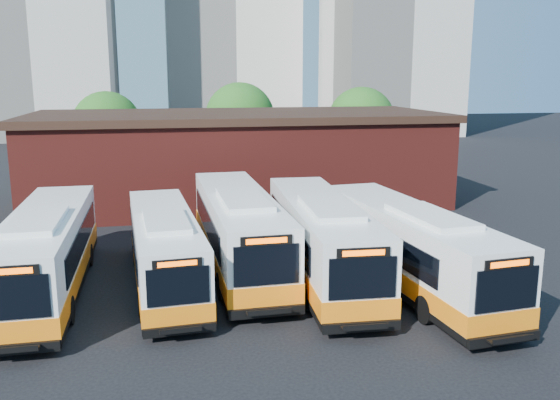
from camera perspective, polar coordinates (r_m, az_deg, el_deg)
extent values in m
plane|color=black|center=(24.37, 2.02, -9.66)|extent=(220.00, 220.00, 0.00)
cube|color=white|center=(26.49, -21.52, -4.44)|extent=(2.86, 12.73, 3.01)
cube|color=orange|center=(26.73, -21.38, -6.24)|extent=(2.91, 12.78, 0.74)
cube|color=black|center=(26.89, -21.29, -7.31)|extent=(2.90, 12.77, 0.26)
cube|color=black|center=(20.44, -24.46, -8.58)|extent=(2.29, 0.09, 1.43)
cube|color=black|center=(20.16, -24.68, -6.25)|extent=(1.80, 0.09, 0.34)
cube|color=#FF5905|center=(20.12, -24.71, -6.28)|extent=(1.43, 0.04, 0.19)
cube|color=black|center=(21.01, -24.10, -12.98)|extent=(2.70, 0.18, 0.34)
cube|color=black|center=(20.75, -24.26, -12.99)|extent=(1.54, 0.42, 0.06)
cube|color=black|center=(20.55, -24.39, -13.02)|extent=(1.53, 0.06, 0.19)
cube|color=black|center=(27.08, -24.29, -3.68)|extent=(0.18, 9.90, 1.11)
cube|color=black|center=(26.61, -18.50, -3.50)|extent=(0.18, 9.90, 1.11)
cube|color=white|center=(24.58, -22.39, -1.85)|extent=(1.89, 4.47, 0.23)
cylinder|color=black|center=(23.34, -19.70, -9.97)|extent=(0.35, 1.06, 1.06)
cylinder|color=black|center=(30.27, -22.59, -5.20)|extent=(0.35, 1.06, 1.06)
cylinder|color=black|center=(29.90, -17.97, -5.06)|extent=(0.35, 1.06, 1.06)
cube|color=white|center=(26.07, -11.07, -4.41)|extent=(3.33, 11.84, 2.78)
cube|color=orange|center=(26.30, -11.00, -6.09)|extent=(3.38, 11.89, 0.68)
cube|color=black|center=(26.45, -10.95, -7.10)|extent=(3.37, 11.88, 0.24)
cube|color=black|center=(20.41, -9.78, -8.19)|extent=(2.11, 0.21, 1.31)
cube|color=black|center=(20.14, -9.86, -6.04)|extent=(1.66, 0.18, 0.31)
cube|color=#FF5905|center=(20.11, -9.85, -6.07)|extent=(1.31, 0.12, 0.18)
cube|color=black|center=(20.94, -9.61, -12.26)|extent=(2.49, 0.32, 0.31)
cube|color=black|center=(20.69, -9.56, -12.26)|extent=(1.44, 0.47, 0.06)
cube|color=black|center=(20.51, -9.51, -12.28)|extent=(1.41, 0.14, 0.18)
cube|color=black|center=(26.32, -13.91, -3.78)|extent=(0.71, 9.09, 1.02)
cube|color=black|center=(26.48, -8.42, -3.46)|extent=(0.71, 9.09, 1.02)
cube|color=white|center=(24.28, -10.93, -1.99)|extent=(1.98, 4.20, 0.21)
cylinder|color=black|center=(23.28, -13.09, -9.74)|extent=(0.38, 0.99, 0.97)
cylinder|color=black|center=(23.44, -7.52, -9.37)|extent=(0.38, 0.99, 0.97)
cylinder|color=black|center=(29.36, -13.65, -5.21)|extent=(0.38, 0.99, 0.97)
cylinder|color=black|center=(29.49, -9.26, -4.95)|extent=(0.38, 0.99, 0.97)
cube|color=white|center=(27.80, -4.01, -2.68)|extent=(3.15, 13.36, 3.16)
cube|color=orange|center=(28.05, -3.98, -4.49)|extent=(3.21, 13.42, 0.78)
cube|color=black|center=(28.21, -3.97, -5.57)|extent=(3.19, 13.40, 0.28)
cube|color=black|center=(21.40, -1.31, -6.29)|extent=(2.40, 0.13, 1.50)
cube|color=black|center=(21.12, -1.31, -3.93)|extent=(1.88, 0.11, 0.35)
cube|color=#FF5905|center=(21.08, -1.29, -3.95)|extent=(1.50, 0.06, 0.20)
cube|color=black|center=(21.95, -1.25, -10.74)|extent=(2.83, 0.22, 0.35)
cube|color=black|center=(21.68, -1.12, -10.72)|extent=(1.62, 0.46, 0.07)
cube|color=black|center=(21.47, -1.01, -10.73)|extent=(1.61, 0.08, 0.20)
cube|color=black|center=(27.99, -7.07, -2.00)|extent=(0.31, 10.37, 1.16)
cube|color=black|center=(28.39, -1.28, -1.71)|extent=(0.31, 10.37, 1.16)
cube|color=white|center=(25.82, -3.51, 0.04)|extent=(2.03, 4.70, 0.24)
cylinder|color=black|center=(24.49, -5.61, -8.21)|extent=(0.38, 1.12, 1.11)
cylinder|color=black|center=(24.90, 0.30, -7.81)|extent=(0.38, 1.12, 1.11)
cylinder|color=black|center=(31.42, -7.26, -3.70)|extent=(0.38, 1.12, 1.11)
cylinder|color=black|center=(31.75, -2.65, -3.46)|extent=(0.38, 1.12, 1.11)
cube|color=white|center=(26.54, 3.94, -3.47)|extent=(3.36, 13.15, 3.10)
cube|color=orange|center=(26.79, 3.91, -5.32)|extent=(3.42, 13.21, 0.76)
cube|color=black|center=(26.95, 3.89, -6.43)|extent=(3.40, 13.20, 0.27)
cube|color=black|center=(20.39, 7.95, -7.46)|extent=(2.36, 0.17, 1.47)
cube|color=black|center=(20.10, 8.04, -5.04)|extent=(1.85, 0.15, 0.35)
cube|color=#FF5905|center=(20.07, 8.07, -5.07)|extent=(1.47, 0.09, 0.20)
cube|color=black|center=(20.97, 7.87, -12.01)|extent=(2.78, 0.28, 0.35)
cube|color=black|center=(20.71, 8.07, -12.00)|extent=(1.59, 0.48, 0.07)
cube|color=black|center=(20.51, 8.24, -12.03)|extent=(1.58, 0.11, 0.20)
cube|color=black|center=(26.61, 0.77, -2.73)|extent=(0.52, 10.16, 1.14)
cube|color=black|center=(27.20, 6.66, -2.49)|extent=(0.52, 10.16, 1.14)
cube|color=white|center=(24.60, 4.81, -0.74)|extent=(2.09, 4.65, 0.24)
cylinder|color=black|center=(23.29, 2.82, -9.28)|extent=(0.40, 1.10, 1.09)
cylinder|color=black|center=(23.88, 8.81, -8.85)|extent=(0.40, 1.10, 1.09)
cylinder|color=black|center=(29.98, 0.11, -4.39)|extent=(0.40, 1.10, 1.09)
cylinder|color=black|center=(30.45, 4.80, -4.18)|extent=(0.40, 1.10, 1.09)
cube|color=white|center=(25.84, 12.34, -4.25)|extent=(3.89, 12.96, 3.03)
cube|color=orange|center=(26.09, 12.26, -6.10)|extent=(3.95, 13.01, 0.74)
cube|color=black|center=(26.26, 12.21, -7.20)|extent=(3.94, 13.00, 0.27)
cube|color=black|center=(20.66, 21.00, -8.04)|extent=(2.30, 0.28, 1.44)
cube|color=black|center=(20.38, 21.21, -5.71)|extent=(1.81, 0.23, 0.34)
cube|color=#FF5905|center=(20.36, 21.27, -5.74)|extent=(1.43, 0.16, 0.19)
cube|color=black|center=(21.23, 20.76, -12.42)|extent=(2.71, 0.40, 0.34)
cube|color=black|center=(21.02, 21.19, -12.40)|extent=(1.57, 0.55, 0.06)
cube|color=black|center=(20.85, 21.53, -12.40)|extent=(1.54, 0.19, 0.19)
cube|color=black|center=(25.51, 9.18, -3.65)|extent=(0.98, 9.91, 1.12)
cube|color=black|center=(26.79, 14.53, -3.13)|extent=(0.98, 9.91, 1.12)
cube|color=white|center=(24.10, 14.33, -1.52)|extent=(2.25, 4.62, 0.23)
cylinder|color=black|center=(22.73, 13.86, -10.20)|extent=(0.44, 1.09, 1.06)
cylinder|color=black|center=(24.01, 19.00, -9.30)|extent=(0.44, 1.09, 1.06)
cylinder|color=black|center=(28.62, 6.77, -5.29)|extent=(0.44, 1.09, 1.06)
cylinder|color=black|center=(29.65, 11.16, -4.83)|extent=(0.44, 1.09, 1.06)
imported|color=#121333|center=(23.23, 6.65, -8.58)|extent=(0.63, 0.74, 1.70)
cube|color=maroon|center=(42.80, -4.07, 3.86)|extent=(28.00, 12.00, 6.00)
cube|color=black|center=(42.47, -4.14, 8.08)|extent=(28.60, 12.60, 0.50)
cube|color=black|center=(37.76, 1.64, 0.04)|extent=(1.20, 0.08, 2.40)
cylinder|color=#382314|center=(54.80, -16.10, 3.44)|extent=(0.36, 0.36, 2.70)
sphere|color=#1C5417|center=(54.44, -16.30, 6.88)|extent=(6.00, 6.00, 6.00)
cylinder|color=#382314|center=(57.01, -3.82, 4.32)|extent=(0.36, 0.36, 2.95)
sphere|color=#1C5417|center=(56.65, -3.87, 7.94)|extent=(6.56, 6.56, 6.56)
cylinder|color=#382314|center=(56.61, 7.72, 4.11)|extent=(0.36, 0.36, 2.81)
sphere|color=#1C5417|center=(56.25, 7.82, 7.58)|extent=(6.24, 6.24, 6.24)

